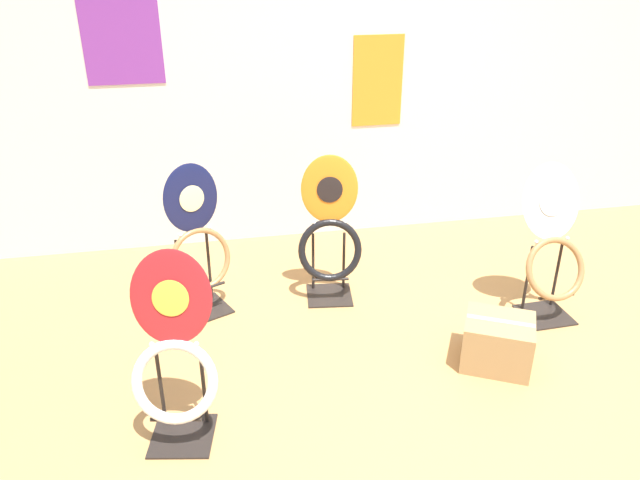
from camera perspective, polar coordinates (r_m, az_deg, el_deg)
ground_plane at (r=3.01m, az=14.68°, el=-18.57°), size 14.00×14.00×0.00m
wall_back at (r=4.52m, az=3.30°, el=16.26°), size 8.00×0.07×2.60m
toilet_seat_display_crimson_swirl at (r=2.82m, az=-13.16°, el=-10.82°), size 0.40×0.34×0.91m
toilet_seat_display_white_plain at (r=3.86m, az=20.50°, el=-0.79°), size 0.38×0.36×0.91m
toilet_seat_display_navy_moon at (r=3.70m, az=-11.16°, el=-0.12°), size 0.40×0.37×0.93m
toilet_seat_display_orange_sun at (r=3.79m, az=0.90°, el=0.52°), size 0.41×0.31×0.92m
storage_box at (r=3.47m, az=15.93°, el=-8.98°), size 0.45×0.43×0.27m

